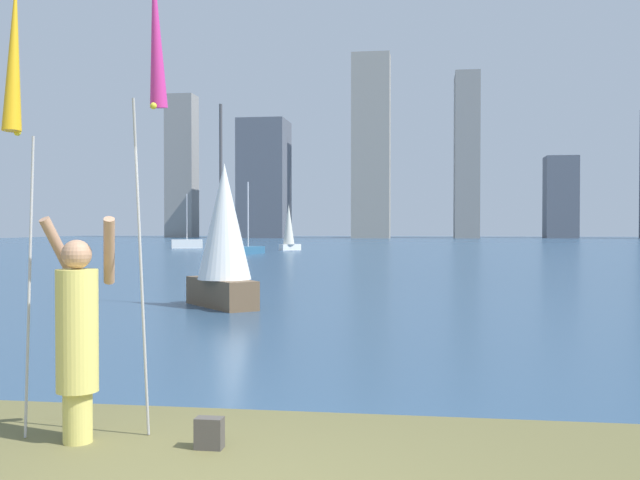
% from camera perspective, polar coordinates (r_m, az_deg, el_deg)
% --- Properties ---
extents(ground, '(120.00, 138.00, 0.12)m').
position_cam_1_polar(ground, '(55.54, 6.97, -0.83)').
color(ground, brown).
extents(person, '(0.70, 0.52, 1.91)m').
position_cam_1_polar(person, '(6.56, -18.30, -6.76)').
color(person, '#D8CC66').
rests_on(person, ground).
extents(kite_flag_left, '(0.16, 0.43, 3.98)m').
position_cam_1_polar(kite_flag_left, '(6.83, -22.63, 12.69)').
color(kite_flag_left, '#B2B2B7').
rests_on(kite_flag_left, ground).
extents(kite_flag_right, '(0.16, 0.68, 4.23)m').
position_cam_1_polar(kite_flag_right, '(6.93, -12.67, 14.68)').
color(kite_flag_right, '#B2B2B7').
rests_on(kite_flag_right, ground).
extents(bag, '(0.23, 0.14, 0.26)m').
position_cam_1_polar(bag, '(6.30, -8.59, -14.60)').
color(bag, '#4C4742').
rests_on(bag, ground).
extents(sailboat_1, '(1.60, 3.32, 4.65)m').
position_cam_1_polar(sailboat_1, '(47.64, -5.61, -0.72)').
color(sailboat_1, '#2D6084').
rests_on(sailboat_1, ground).
extents(sailboat_2, '(2.10, 2.28, 4.56)m').
position_cam_1_polar(sailboat_2, '(16.51, -7.49, 0.21)').
color(sailboat_2, brown).
rests_on(sailboat_2, ground).
extents(sailboat_4, '(2.61, 1.75, 4.38)m').
position_cam_1_polar(sailboat_4, '(59.97, -10.29, -0.28)').
color(sailboat_4, white).
rests_on(sailboat_4, ground).
extents(sailboat_6, '(1.51, 1.58, 5.42)m').
position_cam_1_polar(sailboat_6, '(54.26, -2.43, 0.96)').
color(sailboat_6, white).
rests_on(sailboat_6, ground).
extents(skyline_tower_0, '(4.37, 3.69, 21.91)m').
position_cam_1_polar(skyline_tower_0, '(115.76, -10.69, 5.64)').
color(skyline_tower_0, gray).
rests_on(skyline_tower_0, ground).
extents(skyline_tower_1, '(6.92, 7.24, 17.40)m').
position_cam_1_polar(skyline_tower_1, '(109.52, -4.36, 4.73)').
color(skyline_tower_1, '#565B66').
rests_on(skyline_tower_1, ground).
extents(skyline_tower_2, '(5.43, 3.63, 26.43)m').
position_cam_1_polar(skyline_tower_2, '(106.54, 3.99, 7.27)').
color(skyline_tower_2, gray).
rests_on(skyline_tower_2, ground).
extents(skyline_tower_3, '(3.47, 6.73, 23.74)m').
position_cam_1_polar(skyline_tower_3, '(109.11, 11.31, 6.39)').
color(skyline_tower_3, gray).
rests_on(skyline_tower_3, ground).
extents(skyline_tower_4, '(4.52, 4.20, 11.83)m').
position_cam_1_polar(skyline_tower_4, '(111.89, 18.19, 3.17)').
color(skyline_tower_4, '#565B66').
rests_on(skyline_tower_4, ground).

